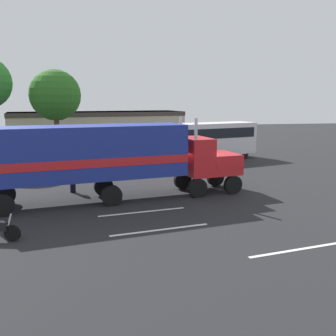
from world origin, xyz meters
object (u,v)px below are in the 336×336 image
Objects in this scene: semi_truck at (108,155)px; person_bystander at (73,178)px; tree_left at (55,95)px; parked_bus at (200,138)px.

person_bystander is at bearing 133.23° from semi_truck.
semi_truck is 1.77× the size of tree_left.
semi_truck reaches higher than parked_bus.
person_bystander is 14.98m from parked_bus.
semi_truck reaches higher than person_bystander.
tree_left is at bearing 105.82° from semi_truck.
tree_left is at bearing 172.11° from parked_bus.
semi_truck is at bearing -74.18° from tree_left.
parked_bus reaches higher than person_bystander.
tree_left reaches higher than person_bystander.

